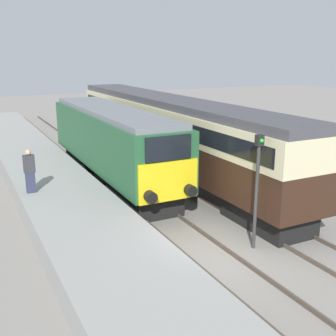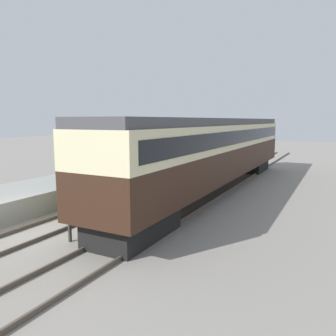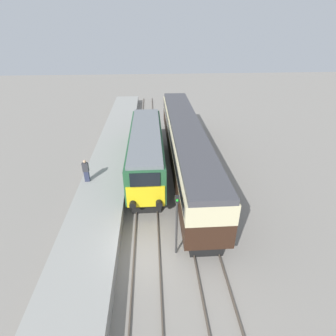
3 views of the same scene
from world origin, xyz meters
The scene contains 8 objects.
ground_plane centered at (0.00, 0.00, 0.00)m, with size 120.00×120.00×0.00m, color gray.
platform_left centered at (-3.30, 8.00, 0.48)m, with size 3.50×50.00×0.96m.
rails_near_track centered at (0.00, 5.00, 0.07)m, with size 1.51×60.00×0.14m.
rails_far_track centered at (3.40, 5.00, 0.07)m, with size 1.50×60.00×0.14m.
locomotive centered at (0.00, 9.58, 2.12)m, with size 2.70×13.14×3.83m.
passenger_carriage centered at (3.40, 10.11, 2.55)m, with size 2.75×21.68×4.18m.
person_on_platform centered at (-4.52, 6.77, 1.86)m, with size 0.44×0.26×1.80m.
signal_post centered at (1.70, 0.09, 2.35)m, with size 0.24×0.28×3.96m.
Camera 3 is at (0.54, -10.67, 11.62)m, focal length 28.00 mm.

